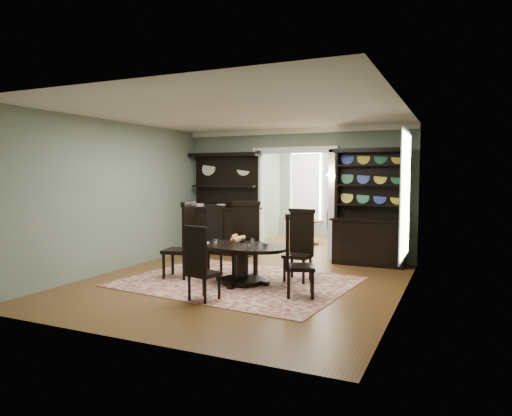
# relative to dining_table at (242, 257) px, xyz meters

# --- Properties ---
(room) EXTENTS (5.51, 6.01, 3.01)m
(room) POSITION_rel_dining_table_xyz_m (-0.06, -0.00, 1.10)
(room) COLOR brown
(room) RESTS_ON ground
(parlor) EXTENTS (3.51, 3.50, 3.01)m
(parlor) POSITION_rel_dining_table_xyz_m (-0.06, 5.48, 1.04)
(parlor) COLOR brown
(parlor) RESTS_ON ground
(doorway_trim) EXTENTS (2.08, 0.25, 2.57)m
(doorway_trim) POSITION_rel_dining_table_xyz_m (-0.06, 2.95, 1.14)
(doorway_trim) COLOR white
(doorway_trim) RESTS_ON floor
(right_window) EXTENTS (0.15, 1.47, 2.12)m
(right_window) POSITION_rel_dining_table_xyz_m (2.63, 0.88, 1.12)
(right_window) COLOR white
(right_window) RESTS_ON wall_right
(wall_sconce) EXTENTS (0.27, 0.21, 0.21)m
(wall_sconce) POSITION_rel_dining_table_xyz_m (0.89, 2.80, 1.41)
(wall_sconce) COLOR gold
(wall_sconce) RESTS_ON back_wall_right
(rug) EXTENTS (4.18, 3.36, 0.01)m
(rug) POSITION_rel_dining_table_xyz_m (-0.13, 0.05, -0.47)
(rug) COLOR maroon
(rug) RESTS_ON floor
(dining_table) EXTENTS (1.88, 1.82, 0.69)m
(dining_table) POSITION_rel_dining_table_xyz_m (0.00, 0.00, 0.00)
(dining_table) COLOR black
(dining_table) RESTS_ON rug
(centerpiece) EXTENTS (1.32, 0.85, 0.22)m
(centerpiece) POSITION_rel_dining_table_xyz_m (-0.08, 0.01, 0.27)
(centerpiece) COLOR silver
(centerpiece) RESTS_ON dining_table
(chair_far_left) EXTENTS (0.62, 0.61, 1.34)m
(chair_far_left) POSITION_rel_dining_table_xyz_m (-0.89, 0.48, 0.22)
(chair_far_left) COLOR black
(chair_far_left) RESTS_ON rug
(chair_far_mid) EXTENTS (0.66, 0.65, 1.43)m
(chair_far_mid) POSITION_rel_dining_table_xyz_m (-0.20, 0.56, 0.27)
(chair_far_mid) COLOR black
(chair_far_mid) RESTS_ON rug
(chair_far_right) EXTENTS (0.50, 0.47, 1.31)m
(chair_far_right) POSITION_rel_dining_table_xyz_m (0.84, 0.68, 0.21)
(chair_far_right) COLOR black
(chair_far_right) RESTS_ON rug
(chair_end_left) EXTENTS (0.59, 0.61, 1.44)m
(chair_end_left) POSITION_rel_dining_table_xyz_m (-1.18, -0.07, 0.27)
(chair_end_left) COLOR black
(chair_end_left) RESTS_ON rug
(chair_end_right) EXTENTS (0.60, 0.62, 1.33)m
(chair_end_right) POSITION_rel_dining_table_xyz_m (1.12, -0.45, 0.22)
(chair_end_right) COLOR black
(chair_end_right) RESTS_ON rug
(chair_near) EXTENTS (0.50, 0.49, 1.17)m
(chair_near) POSITION_rel_dining_table_xyz_m (-0.07, -1.32, 0.13)
(chair_near) COLOR black
(chair_near) RESTS_ON rug
(sideboard) EXTENTS (1.89, 0.72, 2.46)m
(sideboard) POSITION_rel_dining_table_xyz_m (-1.82, 2.66, 0.38)
(sideboard) COLOR black
(sideboard) RESTS_ON floor
(welsh_dresser) EXTENTS (1.61, 0.61, 2.49)m
(welsh_dresser) POSITION_rel_dining_table_xyz_m (1.74, 2.68, 0.42)
(welsh_dresser) COLOR black
(welsh_dresser) RESTS_ON floor
(parlor_table) EXTENTS (0.72, 0.72, 0.67)m
(parlor_table) POSITION_rel_dining_table_xyz_m (-0.24, 4.90, -0.04)
(parlor_table) COLOR #573019
(parlor_table) RESTS_ON parlor_floor
(parlor_chair_left) EXTENTS (0.41, 0.40, 0.94)m
(parlor_chair_left) POSITION_rel_dining_table_xyz_m (-0.43, 4.66, 0.02)
(parlor_chair_left) COLOR #573019
(parlor_chair_left) RESTS_ON parlor_floor
(parlor_chair_right) EXTENTS (0.46, 0.45, 0.97)m
(parlor_chair_right) POSITION_rel_dining_table_xyz_m (0.42, 4.82, 0.04)
(parlor_chair_right) COLOR #573019
(parlor_chair_right) RESTS_ON parlor_floor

